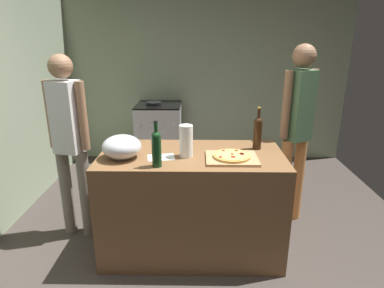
{
  "coord_description": "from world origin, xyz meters",
  "views": [
    {
      "loc": [
        -0.01,
        -1.74,
        1.82
      ],
      "look_at": [
        -0.05,
        0.87,
        0.95
      ],
      "focal_mm": 30.6,
      "sensor_mm": 36.0,
      "label": 1
    }
  ],
  "objects_px": {
    "paper_towel_roll": "(186,141)",
    "person_in_stripes": "(69,137)",
    "pizza": "(232,156)",
    "wine_bottle_amber": "(156,147)",
    "wine_bottle_dark": "(258,132)",
    "person_in_red": "(297,124)",
    "stove": "(159,135)",
    "mixing_bowl": "(122,147)"
  },
  "relations": [
    {
      "from": "stove",
      "to": "person_in_red",
      "type": "bearing_deg",
      "value": -44.65
    },
    {
      "from": "stove",
      "to": "wine_bottle_dark",
      "type": "bearing_deg",
      "value": -60.3
    },
    {
      "from": "paper_towel_roll",
      "to": "person_in_stripes",
      "type": "xyz_separation_m",
      "value": [
        -1.04,
        0.29,
        -0.06
      ]
    },
    {
      "from": "stove",
      "to": "person_in_stripes",
      "type": "height_order",
      "value": "person_in_stripes"
    },
    {
      "from": "paper_towel_roll",
      "to": "wine_bottle_dark",
      "type": "height_order",
      "value": "wine_bottle_dark"
    },
    {
      "from": "pizza",
      "to": "wine_bottle_amber",
      "type": "height_order",
      "value": "wine_bottle_amber"
    },
    {
      "from": "wine_bottle_amber",
      "to": "person_in_red",
      "type": "height_order",
      "value": "person_in_red"
    },
    {
      "from": "pizza",
      "to": "person_in_red",
      "type": "xyz_separation_m",
      "value": [
        0.67,
        0.62,
        0.09
      ]
    },
    {
      "from": "pizza",
      "to": "paper_towel_roll",
      "type": "distance_m",
      "value": 0.38
    },
    {
      "from": "person_in_red",
      "to": "wine_bottle_amber",
      "type": "bearing_deg",
      "value": -148.04
    },
    {
      "from": "wine_bottle_amber",
      "to": "paper_towel_roll",
      "type": "bearing_deg",
      "value": 45.49
    },
    {
      "from": "stove",
      "to": "pizza",
      "type": "bearing_deg",
      "value": -68.84
    },
    {
      "from": "person_in_stripes",
      "to": "paper_towel_roll",
      "type": "bearing_deg",
      "value": -15.4
    },
    {
      "from": "pizza",
      "to": "mixing_bowl",
      "type": "xyz_separation_m",
      "value": [
        -0.86,
        0.02,
        0.06
      ]
    },
    {
      "from": "mixing_bowl",
      "to": "person_in_stripes",
      "type": "xyz_separation_m",
      "value": [
        -0.54,
        0.33,
        -0.02
      ]
    },
    {
      "from": "pizza",
      "to": "person_in_red",
      "type": "relative_size",
      "value": 0.17
    },
    {
      "from": "pizza",
      "to": "person_in_stripes",
      "type": "height_order",
      "value": "person_in_stripes"
    },
    {
      "from": "pizza",
      "to": "stove",
      "type": "bearing_deg",
      "value": 111.16
    },
    {
      "from": "paper_towel_roll",
      "to": "person_in_red",
      "type": "xyz_separation_m",
      "value": [
        1.03,
        0.56,
        -0.01
      ]
    },
    {
      "from": "mixing_bowl",
      "to": "paper_towel_roll",
      "type": "xyz_separation_m",
      "value": [
        0.5,
        0.04,
        0.04
      ]
    },
    {
      "from": "pizza",
      "to": "wine_bottle_dark",
      "type": "relative_size",
      "value": 0.8
    },
    {
      "from": "wine_bottle_amber",
      "to": "stove",
      "type": "bearing_deg",
      "value": 96.24
    },
    {
      "from": "pizza",
      "to": "wine_bottle_amber",
      "type": "xyz_separation_m",
      "value": [
        -0.56,
        -0.15,
        0.12
      ]
    },
    {
      "from": "wine_bottle_amber",
      "to": "person_in_red",
      "type": "distance_m",
      "value": 1.46
    },
    {
      "from": "wine_bottle_dark",
      "to": "pizza",
      "type": "bearing_deg",
      "value": -132.9
    },
    {
      "from": "wine_bottle_dark",
      "to": "paper_towel_roll",
      "type": "bearing_deg",
      "value": -161.95
    },
    {
      "from": "pizza",
      "to": "paper_towel_roll",
      "type": "bearing_deg",
      "value": 170.18
    },
    {
      "from": "pizza",
      "to": "person_in_stripes",
      "type": "bearing_deg",
      "value": 166.0
    },
    {
      "from": "wine_bottle_dark",
      "to": "stove",
      "type": "xyz_separation_m",
      "value": [
        -1.05,
        1.83,
        -0.59
      ]
    },
    {
      "from": "mixing_bowl",
      "to": "stove",
      "type": "distance_m",
      "value": 2.14
    },
    {
      "from": "person_in_stripes",
      "to": "wine_bottle_dark",
      "type": "bearing_deg",
      "value": -3.26
    },
    {
      "from": "person_in_red",
      "to": "wine_bottle_dark",
      "type": "bearing_deg",
      "value": -139.89
    },
    {
      "from": "pizza",
      "to": "person_in_red",
      "type": "distance_m",
      "value": 0.92
    },
    {
      "from": "pizza",
      "to": "person_in_stripes",
      "type": "xyz_separation_m",
      "value": [
        -1.4,
        0.35,
        0.04
      ]
    },
    {
      "from": "pizza",
      "to": "wine_bottle_dark",
      "type": "xyz_separation_m",
      "value": [
        0.24,
        0.26,
        0.12
      ]
    },
    {
      "from": "wine_bottle_dark",
      "to": "stove",
      "type": "relative_size",
      "value": 0.38
    },
    {
      "from": "stove",
      "to": "person_in_red",
      "type": "height_order",
      "value": "person_in_red"
    },
    {
      "from": "mixing_bowl",
      "to": "person_in_stripes",
      "type": "height_order",
      "value": "person_in_stripes"
    },
    {
      "from": "wine_bottle_amber",
      "to": "person_in_red",
      "type": "xyz_separation_m",
      "value": [
        1.24,
        0.77,
        -0.03
      ]
    },
    {
      "from": "paper_towel_roll",
      "to": "wine_bottle_dark",
      "type": "distance_m",
      "value": 0.63
    },
    {
      "from": "paper_towel_roll",
      "to": "person_in_stripes",
      "type": "distance_m",
      "value": 1.08
    },
    {
      "from": "person_in_stripes",
      "to": "person_in_red",
      "type": "bearing_deg",
      "value": 7.57
    }
  ]
}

